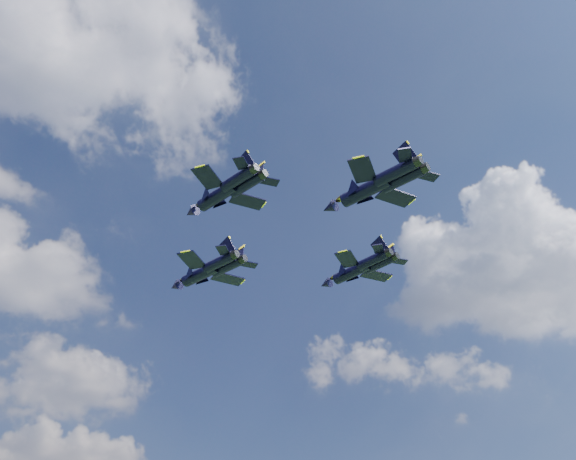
{
  "coord_description": "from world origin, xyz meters",
  "views": [
    {
      "loc": [
        -40.51,
        -77.73,
        3.43
      ],
      "look_at": [
        -2.56,
        -4.65,
        58.44
      ],
      "focal_mm": 40.0,
      "sensor_mm": 36.0,
      "label": 1
    }
  ],
  "objects_px": {
    "jet_lead": "(199,275)",
    "jet_right": "(350,273)",
    "jet_left": "(216,197)",
    "jet_slot": "(362,192)"
  },
  "relations": [
    {
      "from": "jet_right",
      "to": "jet_slot",
      "type": "height_order",
      "value": "jet_slot"
    },
    {
      "from": "jet_lead",
      "to": "jet_slot",
      "type": "distance_m",
      "value": 33.73
    },
    {
      "from": "jet_lead",
      "to": "jet_right",
      "type": "xyz_separation_m",
      "value": [
        22.99,
        -11.18,
        0.8
      ]
    },
    {
      "from": "jet_slot",
      "to": "jet_lead",
      "type": "bearing_deg",
      "value": 90.11
    },
    {
      "from": "jet_left",
      "to": "jet_right",
      "type": "bearing_deg",
      "value": 1.7
    },
    {
      "from": "jet_lead",
      "to": "jet_slot",
      "type": "relative_size",
      "value": 1.0
    },
    {
      "from": "jet_left",
      "to": "jet_slot",
      "type": "xyz_separation_m",
      "value": [
        18.41,
        -9.12,
        1.22
      ]
    },
    {
      "from": "jet_lead",
      "to": "jet_right",
      "type": "relative_size",
      "value": 1.06
    },
    {
      "from": "jet_left",
      "to": "jet_right",
      "type": "distance_m",
      "value": 30.94
    },
    {
      "from": "jet_left",
      "to": "jet_slot",
      "type": "relative_size",
      "value": 0.91
    }
  ]
}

